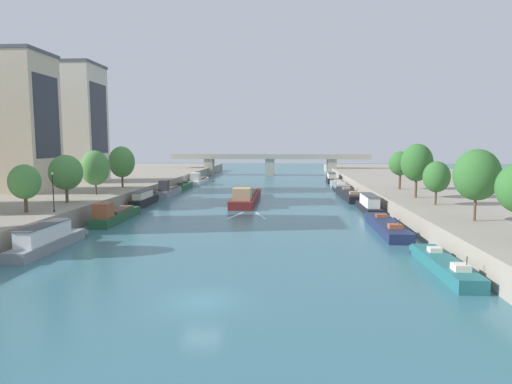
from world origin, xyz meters
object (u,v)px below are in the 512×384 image
moored_boat_left_far (169,191)px  bridge_far (270,162)px  moored_boat_right_far (444,265)px  moored_boat_right_midway (331,178)px  tree_right_third (477,175)px  tree_right_second (417,163)px  tree_right_end_of_row (400,164)px  tree_left_by_lamp (66,172)px  moored_boat_left_second (47,239)px  moored_boat_left_gap_after (115,215)px  moored_boat_right_end (369,204)px  moored_boat_left_lone (199,180)px  tree_left_distant (122,162)px  lamppost_left_bank (53,190)px  moored_boat_left_downstream (144,199)px  moored_boat_left_end (183,186)px  tree_left_midway (25,182)px  moored_boat_right_downstream (349,195)px  tree_right_midway (437,177)px  moored_boat_right_second (386,226)px  moored_boat_right_lone (339,185)px  barge_midriver (246,197)px  tree_left_nearest (95,168)px

moored_boat_left_far → bridge_far: size_ratio=0.17×
moored_boat_right_far → moored_boat_right_midway: size_ratio=0.96×
tree_right_third → bridge_far: tree_right_third is taller
tree_right_second → tree_right_end_of_row: (0.69, 11.62, -0.65)m
tree_left_by_lamp → moored_boat_right_far: bearing=-25.8°
moored_boat_left_second → moored_boat_left_gap_after: 15.44m
moored_boat_right_end → tree_right_end_of_row: (6.99, 10.03, 5.67)m
moored_boat_left_lone → tree_left_distant: 36.00m
moored_boat_left_far → tree_right_end_of_row: size_ratio=1.72×
moored_boat_right_midway → tree_right_third: bearing=-84.2°
tree_right_end_of_row → moored_boat_right_end: bearing=-124.9°
lamppost_left_bank → moored_boat_left_downstream: bearing=82.2°
tree_right_end_of_row → moored_boat_left_lone: bearing=140.7°
moored_boat_left_end → tree_left_midway: size_ratio=2.06×
moored_boat_right_downstream → moored_boat_right_midway: size_ratio=1.37×
moored_boat_left_downstream → tree_right_end_of_row: 43.41m
tree_left_by_lamp → tree_left_distant: bearing=90.4°
tree_right_third → moored_boat_left_gap_after: bearing=166.3°
tree_left_distant → tree_right_midway: bearing=-20.9°
moored_boat_left_downstream → tree_right_midway: tree_right_midway is taller
tree_right_third → tree_right_midway: (0.06, 11.65, -1.09)m
tree_right_midway → bridge_far: bearing=106.5°
moored_boat_right_second → tree_right_third: tree_right_third is taller
moored_boat_right_far → tree_right_second: (6.04, 28.77, 6.86)m
lamppost_left_bank → tree_right_midway: bearing=11.3°
moored_boat_left_lone → moored_boat_right_end: 56.31m
tree_left_distant → tree_right_end_of_row: tree_left_distant is taller
moored_boat_right_far → tree_left_by_lamp: size_ratio=1.87×
moored_boat_left_far → tree_right_end_of_row: bearing=-10.2°
tree_left_midway → tree_right_second: tree_right_second is taller
tree_left_distant → moored_boat_right_downstream: bearing=8.9°
moored_boat_left_end → tree_left_by_lamp: 41.64m
moored_boat_left_gap_after → lamppost_left_bank: 9.36m
moored_boat_right_far → moored_boat_right_lone: bearing=90.5°
moored_boat_right_lone → tree_right_midway: (6.99, -42.83, 5.24)m
moored_boat_right_end → moored_boat_left_lone: bearing=128.2°
moored_boat_right_midway → tree_right_second: size_ratio=1.58×
moored_boat_left_lone → tree_right_end_of_row: size_ratio=2.63×
tree_left_midway → tree_right_midway: bearing=11.4°
moored_boat_left_gap_after → moored_boat_left_far: (-0.54, 28.13, 0.10)m
moored_boat_right_midway → bridge_far: size_ratio=0.19×
barge_midriver → moored_boat_left_downstream: (-16.35, -5.11, 0.07)m
moored_boat_left_downstream → tree_left_nearest: tree_left_nearest is taller
tree_left_by_lamp → lamppost_left_bank: size_ratio=1.39×
tree_left_nearest → tree_right_third: (47.90, -19.40, 0.58)m
moored_boat_right_second → tree_right_end_of_row: bearing=72.6°
moored_boat_left_far → tree_right_second: size_ratio=1.43×
moored_boat_right_downstream → lamppost_left_bank: bearing=-138.5°
moored_boat_left_gap_after → tree_right_third: (41.27, -10.07, 6.15)m
moored_boat_left_gap_after → moored_boat_right_far: (34.93, -19.88, -0.33)m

